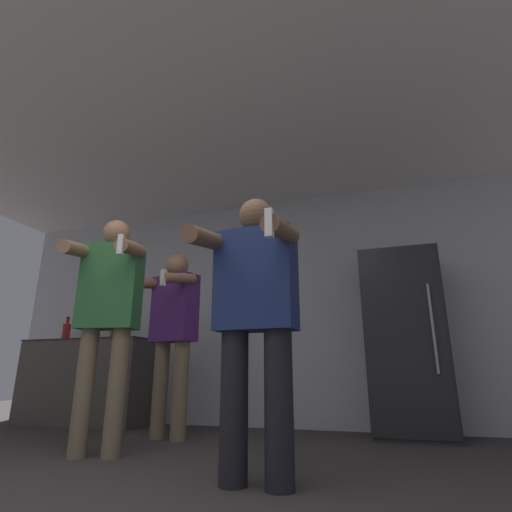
{
  "coord_description": "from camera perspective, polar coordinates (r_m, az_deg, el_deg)",
  "views": [
    {
      "loc": [
        1.18,
        -1.1,
        0.53
      ],
      "look_at": [
        0.52,
        0.98,
        1.18
      ],
      "focal_mm": 28.0,
      "sensor_mm": 36.0,
      "label": 1
    }
  ],
  "objects": [
    {
      "name": "bottle_tall_gin",
      "position": [
        5.19,
        -22.02,
        -9.87
      ],
      "size": [
        0.08,
        0.08,
        0.27
      ],
      "color": "silver",
      "rests_on": "counter"
    },
    {
      "name": "wall_back",
      "position": [
        4.59,
        2.68,
        -7.35
      ],
      "size": [
        7.0,
        0.06,
        2.55
      ],
      "color": "#B2B7BC",
      "rests_on": "ground_plane"
    },
    {
      "name": "bottle_dark_rum",
      "position": [
        5.47,
        -25.46,
        -9.68
      ],
      "size": [
        0.09,
        0.09,
        0.3
      ],
      "color": "maroon",
      "rests_on": "counter"
    },
    {
      "name": "person_spectator_back",
      "position": [
        3.8,
        -11.8,
        -9.66
      ],
      "size": [
        0.58,
        0.59,
        1.66
      ],
      "color": "#75664C",
      "rests_on": "ground_plane"
    },
    {
      "name": "bottle_brown_liquor",
      "position": [
        5.02,
        -19.6,
        -9.99
      ],
      "size": [
        0.08,
        0.08,
        0.25
      ],
      "color": "#563314",
      "rests_on": "counter"
    },
    {
      "name": "person_man_side",
      "position": [
        3.16,
        -20.34,
        -6.68
      ],
      "size": [
        0.58,
        0.56,
        1.7
      ],
      "color": "#75664C",
      "rests_on": "ground_plane"
    },
    {
      "name": "counter",
      "position": [
        5.22,
        -22.67,
        -16.18
      ],
      "size": [
        1.55,
        0.67,
        0.93
      ],
      "color": "#47423D",
      "rests_on": "ground_plane"
    },
    {
      "name": "person_woman_foreground",
      "position": [
        2.2,
        -0.13,
        -7.76
      ],
      "size": [
        0.53,
        0.54,
        1.53
      ],
      "color": "black",
      "rests_on": "ground_plane"
    },
    {
      "name": "refrigerator",
      "position": [
        4.04,
        20.45,
        -11.35
      ],
      "size": [
        0.7,
        0.66,
        1.67
      ],
      "color": "#262628",
      "rests_on": "ground_plane"
    },
    {
      "name": "ceiling_slab",
      "position": [
        3.6,
        -4.92,
        17.95
      ],
      "size": [
        7.0,
        3.77,
        0.05
      ],
      "color": "silver",
      "rests_on": "wall_back"
    }
  ]
}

